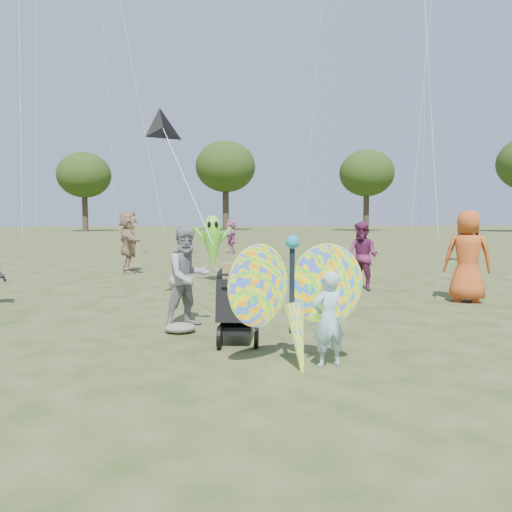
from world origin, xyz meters
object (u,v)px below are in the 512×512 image
at_px(adult_man, 188,277).
at_px(jogging_stroller, 236,297).
at_px(crowd_h, 465,237).
at_px(alien_kite, 213,245).
at_px(crowd_a, 468,256).
at_px(crowd_e, 363,256).
at_px(butterfly_kite, 294,302).
at_px(crowd_d, 129,242).
at_px(crowd_j, 231,236).
at_px(child_girl, 328,320).

xyz_separation_m(adult_man, jogging_stroller, (0.67, -1.01, -0.17)).
xyz_separation_m(crowd_h, alien_kite, (-9.77, -5.08, 0.06)).
distance_m(crowd_a, crowd_h, 9.95).
height_order(crowd_e, butterfly_kite, crowd_e).
relative_size(crowd_d, butterfly_kite, 1.08).
height_order(crowd_a, crowd_e, crowd_a).
bearing_deg(crowd_e, crowd_j, 149.57).
distance_m(crowd_a, alien_kite, 6.17).
bearing_deg(crowd_d, crowd_e, -137.19).
xyz_separation_m(crowd_a, crowd_h, (4.79, 8.72, -0.01)).
distance_m(crowd_a, crowd_d, 9.61).
bearing_deg(crowd_h, adult_man, 13.00).
xyz_separation_m(jogging_stroller, butterfly_kite, (0.57, -1.26, 0.14)).
distance_m(child_girl, jogging_stroller, 1.61).
bearing_deg(alien_kite, crowd_d, 135.88).
distance_m(child_girl, alien_kite, 7.66).
bearing_deg(crowd_h, crowd_a, 29.02).
relative_size(crowd_d, crowd_e, 1.19).
bearing_deg(alien_kite, child_girl, -81.53).
distance_m(adult_man, crowd_d, 7.93).
bearing_deg(butterfly_kite, alien_kite, 95.59).
bearing_deg(jogging_stroller, crowd_a, 38.20).
height_order(crowd_a, butterfly_kite, crowd_a).
relative_size(jogging_stroller, butterfly_kite, 0.63).
height_order(crowd_d, butterfly_kite, crowd_d).
xyz_separation_m(crowd_e, jogging_stroller, (-3.24, -4.40, -0.18)).
height_order(jogging_stroller, butterfly_kite, butterfly_kite).
bearing_deg(crowd_e, crowd_d, -167.78).
bearing_deg(jogging_stroller, crowd_e, 63.10).
xyz_separation_m(child_girl, adult_man, (-1.64, 2.30, 0.23)).
height_order(adult_man, crowd_e, crowd_e).
bearing_deg(crowd_j, crowd_e, 20.23).
relative_size(adult_man, jogging_stroller, 1.42).
bearing_deg(crowd_a, crowd_j, -50.91).
bearing_deg(crowd_a, jogging_stroller, 51.56).
bearing_deg(crowd_a, child_girl, 68.38).
height_order(child_girl, crowd_j, crowd_j).
xyz_separation_m(adult_man, alien_kite, (0.51, 5.27, 0.19)).
bearing_deg(butterfly_kite, adult_man, 118.87).
bearing_deg(jogging_stroller, crowd_d, 116.47).
xyz_separation_m(crowd_d, butterfly_kite, (3.22, -9.94, -0.19)).
bearing_deg(butterfly_kite, crowd_d, 107.96).
height_order(child_girl, jogging_stroller, child_girl).
bearing_deg(butterfly_kite, crowd_h, 54.38).
relative_size(crowd_a, butterfly_kite, 1.06).
xyz_separation_m(crowd_h, crowd_j, (-8.70, 4.70, -0.12)).
height_order(crowd_e, jogging_stroller, crowd_e).
relative_size(child_girl, adult_man, 0.70).
height_order(crowd_j, butterfly_kite, crowd_j).
bearing_deg(crowd_j, child_girl, 9.08).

